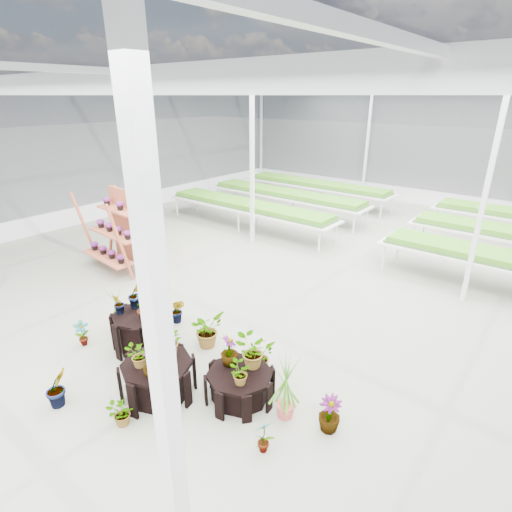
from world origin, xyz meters
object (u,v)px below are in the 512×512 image
Objects in this scene: plinth_tall at (142,330)px; bird_table at (125,219)px; shelf_rack at (116,232)px; plinth_mid at (158,378)px; plinth_low at (240,385)px.

plinth_tall is 5.51m from bird_table.
shelf_rack is 1.18× the size of bird_table.
plinth_mid is at bearing -30.43° from bird_table.
bird_table reaches higher than plinth_tall.
shelf_rack reaches higher than plinth_low.
plinth_mid is at bearing -23.64° from shelf_rack.
plinth_low is at bearing 34.99° from plinth_mid.
plinth_low is 0.60× the size of bird_table.
plinth_tall is 3.92m from shelf_rack.
shelf_rack is at bearing 163.12° from plinth_low.
bird_table is (-6.86, 2.80, 0.62)m from plinth_low.
bird_table is at bearing 149.14° from plinth_mid.
plinth_low is (2.20, 0.10, -0.11)m from plinth_tall.
plinth_low is at bearing 2.60° from plinth_tall.
shelf_rack reaches higher than plinth_tall.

